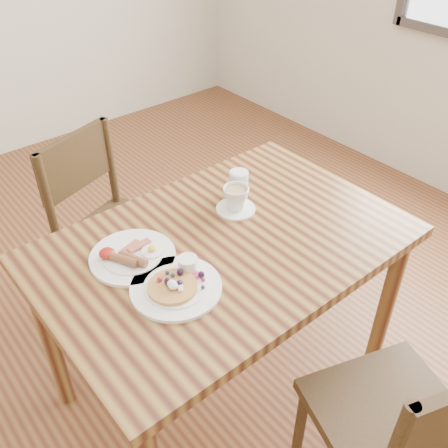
{
  "coord_description": "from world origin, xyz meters",
  "views": [
    {
      "loc": [
        -0.81,
        -0.97,
        1.79
      ],
      "look_at": [
        0.0,
        0.0,
        0.82
      ],
      "focal_mm": 40.0,
      "sensor_mm": 36.0,
      "label": 1
    }
  ],
  "objects_px": {
    "teacup_saucer": "(236,200)",
    "chair_far": "(110,225)",
    "dining_table": "(224,263)",
    "breakfast_plate": "(132,256)",
    "water_glass": "(239,184)",
    "chair_near": "(406,427)",
    "pancake_plate": "(177,284)"
  },
  "relations": [
    {
      "from": "water_glass",
      "to": "chair_near",
      "type": "bearing_deg",
      "value": -99.05
    },
    {
      "from": "water_glass",
      "to": "dining_table",
      "type": "bearing_deg",
      "value": -141.22
    },
    {
      "from": "chair_far",
      "to": "dining_table",
      "type": "bearing_deg",
      "value": 81.09
    },
    {
      "from": "breakfast_plate",
      "to": "water_glass",
      "type": "xyz_separation_m",
      "value": [
        0.49,
        0.05,
        0.04
      ]
    },
    {
      "from": "chair_near",
      "to": "pancake_plate",
      "type": "bearing_deg",
      "value": 134.89
    },
    {
      "from": "dining_table",
      "to": "chair_near",
      "type": "distance_m",
      "value": 0.73
    },
    {
      "from": "chair_near",
      "to": "breakfast_plate",
      "type": "distance_m",
      "value": 0.94
    },
    {
      "from": "breakfast_plate",
      "to": "water_glass",
      "type": "relative_size",
      "value": 2.59
    },
    {
      "from": "dining_table",
      "to": "water_glass",
      "type": "relative_size",
      "value": 11.52
    },
    {
      "from": "chair_near",
      "to": "teacup_saucer",
      "type": "bearing_deg",
      "value": 103.32
    },
    {
      "from": "pancake_plate",
      "to": "water_glass",
      "type": "bearing_deg",
      "value": 28.41
    },
    {
      "from": "breakfast_plate",
      "to": "teacup_saucer",
      "type": "bearing_deg",
      "value": -1.14
    },
    {
      "from": "chair_far",
      "to": "pancake_plate",
      "type": "bearing_deg",
      "value": 60.66
    },
    {
      "from": "dining_table",
      "to": "teacup_saucer",
      "type": "relative_size",
      "value": 8.57
    },
    {
      "from": "dining_table",
      "to": "breakfast_plate",
      "type": "relative_size",
      "value": 4.44
    },
    {
      "from": "pancake_plate",
      "to": "breakfast_plate",
      "type": "distance_m",
      "value": 0.2
    },
    {
      "from": "chair_far",
      "to": "breakfast_plate",
      "type": "xyz_separation_m",
      "value": [
        -0.17,
        -0.52,
        0.27
      ]
    },
    {
      "from": "chair_near",
      "to": "chair_far",
      "type": "bearing_deg",
      "value": 115.95
    },
    {
      "from": "chair_far",
      "to": "pancake_plate",
      "type": "xyz_separation_m",
      "value": [
        -0.14,
        -0.72,
        0.27
      ]
    },
    {
      "from": "pancake_plate",
      "to": "teacup_saucer",
      "type": "xyz_separation_m",
      "value": [
        0.39,
        0.19,
        0.03
      ]
    },
    {
      "from": "chair_far",
      "to": "water_glass",
      "type": "height_order",
      "value": "chair_far"
    },
    {
      "from": "dining_table",
      "to": "breakfast_plate",
      "type": "xyz_separation_m",
      "value": [
        -0.28,
        0.12,
        0.11
      ]
    },
    {
      "from": "chair_far",
      "to": "teacup_saucer",
      "type": "bearing_deg",
      "value": 96.95
    },
    {
      "from": "pancake_plate",
      "to": "dining_table",
      "type": "bearing_deg",
      "value": 17.68
    },
    {
      "from": "chair_near",
      "to": "teacup_saucer",
      "type": "distance_m",
      "value": 0.88
    },
    {
      "from": "breakfast_plate",
      "to": "chair_near",
      "type": "bearing_deg",
      "value": -67.31
    },
    {
      "from": "chair_far",
      "to": "water_glass",
      "type": "relative_size",
      "value": 8.45
    },
    {
      "from": "breakfast_plate",
      "to": "teacup_saucer",
      "type": "distance_m",
      "value": 0.43
    },
    {
      "from": "chair_near",
      "to": "chair_far",
      "type": "distance_m",
      "value": 1.36
    },
    {
      "from": "teacup_saucer",
      "to": "chair_far",
      "type": "bearing_deg",
      "value": 115.22
    },
    {
      "from": "chair_far",
      "to": "teacup_saucer",
      "type": "distance_m",
      "value": 0.66
    },
    {
      "from": "chair_near",
      "to": "teacup_saucer",
      "type": "relative_size",
      "value": 6.29
    }
  ]
}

